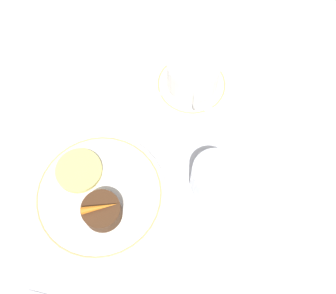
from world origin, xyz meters
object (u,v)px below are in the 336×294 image
object	(u,v)px
dinner_plate	(100,195)
dessert_cake	(102,211)
wine_glass	(214,179)
coffee_cup	(193,72)

from	to	relation	value
dinner_plate	dessert_cake	world-z (taller)	dessert_cake
dinner_plate	wine_glass	size ratio (longest dim) A/B	1.93
wine_glass	dessert_cake	world-z (taller)	wine_glass
dinner_plate	dessert_cake	bearing A→B (deg)	14.84
dinner_plate	coffee_cup	xyz separation A→B (m)	(-0.22, 0.17, 0.04)
coffee_cup	dessert_cake	xyz separation A→B (m)	(0.25, -0.16, -0.01)
dinner_plate	dessert_cake	distance (m)	0.04
dinner_plate	coffee_cup	distance (m)	0.28
dinner_plate	dessert_cake	size ratio (longest dim) A/B	3.60
coffee_cup	dessert_cake	size ratio (longest dim) A/B	1.99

